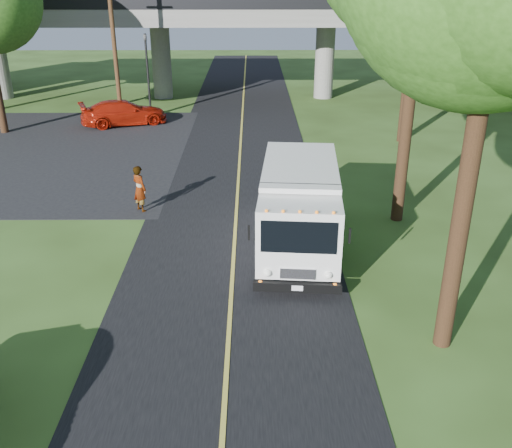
{
  "coord_description": "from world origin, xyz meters",
  "views": [
    {
      "loc": [
        0.62,
        -11.12,
        8.8
      ],
      "look_at": [
        0.74,
        4.99,
        1.6
      ],
      "focal_mm": 40.0,
      "sensor_mm": 36.0,
      "label": 1
    }
  ],
  "objects_px": {
    "red_sedan": "(124,113)",
    "pedestrian": "(140,189)",
    "step_van": "(299,206)",
    "traffic_signal": "(147,66)",
    "utility_pole": "(115,48)"
  },
  "relations": [
    {
      "from": "utility_pole",
      "to": "step_van",
      "type": "height_order",
      "value": "utility_pole"
    },
    {
      "from": "red_sedan",
      "to": "pedestrian",
      "type": "relative_size",
      "value": 2.78
    },
    {
      "from": "traffic_signal",
      "to": "utility_pole",
      "type": "bearing_deg",
      "value": -126.87
    },
    {
      "from": "step_van",
      "to": "pedestrian",
      "type": "bearing_deg",
      "value": 155.19
    },
    {
      "from": "step_van",
      "to": "traffic_signal",
      "type": "bearing_deg",
      "value": 117.59
    },
    {
      "from": "utility_pole",
      "to": "red_sedan",
      "type": "xyz_separation_m",
      "value": [
        0.22,
        -0.17,
        -3.84
      ]
    },
    {
      "from": "traffic_signal",
      "to": "red_sedan",
      "type": "distance_m",
      "value": 3.51
    },
    {
      "from": "traffic_signal",
      "to": "step_van",
      "type": "xyz_separation_m",
      "value": [
        8.21,
        -19.48,
        -1.64
      ]
    },
    {
      "from": "step_van",
      "to": "red_sedan",
      "type": "bearing_deg",
      "value": 123.47
    },
    {
      "from": "step_van",
      "to": "pedestrian",
      "type": "height_order",
      "value": "step_van"
    },
    {
      "from": "traffic_signal",
      "to": "utility_pole",
      "type": "relative_size",
      "value": 0.58
    },
    {
      "from": "utility_pole",
      "to": "step_van",
      "type": "bearing_deg",
      "value": -60.96
    },
    {
      "from": "step_van",
      "to": "red_sedan",
      "type": "distance_m",
      "value": 19.76
    },
    {
      "from": "utility_pole",
      "to": "pedestrian",
      "type": "distance_m",
      "value": 15.01
    },
    {
      "from": "utility_pole",
      "to": "traffic_signal",
      "type": "bearing_deg",
      "value": 53.13
    }
  ]
}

